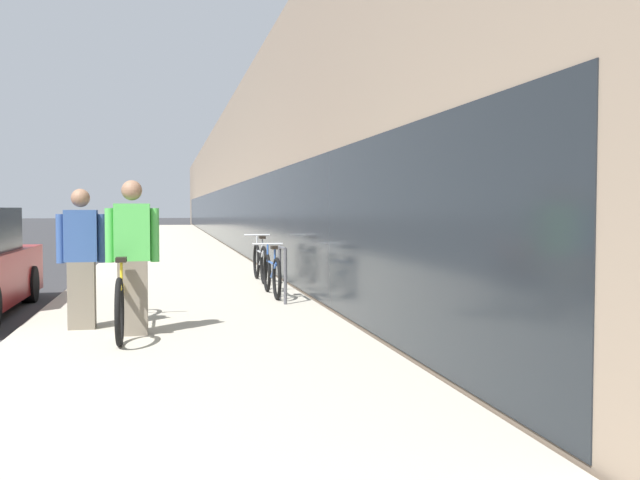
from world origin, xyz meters
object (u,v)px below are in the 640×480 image
at_px(person_rider, 132,257).
at_px(cruiser_bike_nearest, 272,274).
at_px(person_bystander, 81,259).
at_px(cruiser_bike_middle, 260,262).
at_px(tandem_bicycle, 125,297).
at_px(bike_rack_hoop, 282,268).

bearing_deg(person_rider, cruiser_bike_nearest, 57.66).
height_order(person_bystander, cruiser_bike_middle, person_bystander).
bearing_deg(tandem_bicycle, person_bystander, 161.23).
height_order(tandem_bicycle, person_bystander, person_bystander).
bearing_deg(person_bystander, person_rider, -41.73).
xyz_separation_m(tandem_bicycle, cruiser_bike_nearest, (2.15, 2.85, -0.03)).
distance_m(person_bystander, bike_rack_hoop, 3.29).
bearing_deg(tandem_bicycle, person_rider, -74.27).
xyz_separation_m(person_rider, person_bystander, (-0.61, 0.54, -0.04)).
relative_size(person_bystander, bike_rack_hoop, 1.95).
xyz_separation_m(tandem_bicycle, person_bystander, (-0.50, 0.17, 0.44)).
distance_m(person_bystander, cruiser_bike_nearest, 3.80).
relative_size(person_rider, cruiser_bike_nearest, 0.98).
xyz_separation_m(cruiser_bike_nearest, cruiser_bike_middle, (0.11, 2.30, 0.02)).
bearing_deg(bike_rack_hoop, person_bystander, -145.33).
bearing_deg(cruiser_bike_middle, tandem_bicycle, -113.59).
relative_size(tandem_bicycle, person_rider, 1.64).
bearing_deg(cruiser_bike_middle, person_rider, -111.23).
bearing_deg(cruiser_bike_nearest, person_rider, -122.34).
bearing_deg(person_bystander, bike_rack_hoop, 34.67).
bearing_deg(cruiser_bike_nearest, tandem_bicycle, -126.95).
xyz_separation_m(person_bystander, bike_rack_hoop, (2.69, 1.86, -0.32)).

